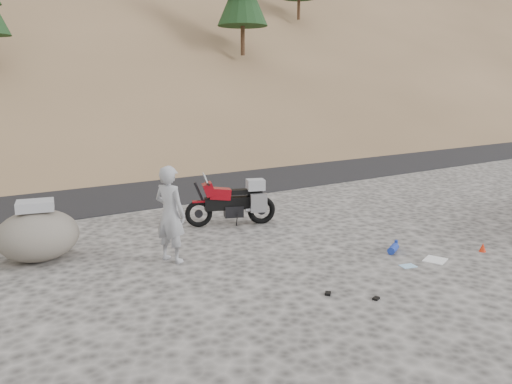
% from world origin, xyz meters
% --- Properties ---
extents(ground, '(140.00, 140.00, 0.00)m').
position_xyz_m(ground, '(0.00, 0.00, 0.00)').
color(ground, '#3F3D3A').
rests_on(ground, ground).
extents(road, '(120.00, 7.00, 0.05)m').
position_xyz_m(road, '(0.00, 9.00, 0.00)').
color(road, black).
rests_on(road, ground).
extents(motorcycle, '(2.20, 1.13, 1.37)m').
position_xyz_m(motorcycle, '(0.05, 2.78, 0.58)').
color(motorcycle, black).
rests_on(motorcycle, ground).
extents(man, '(0.71, 0.83, 1.93)m').
position_xyz_m(man, '(-2.39, 1.20, 0.00)').
color(man, '#96979C').
rests_on(man, ground).
extents(boulder, '(2.00, 1.88, 1.21)m').
position_xyz_m(boulder, '(-4.58, 2.70, 0.53)').
color(boulder, '#5E5850').
rests_on(boulder, ground).
extents(gear_white_cloth, '(0.55, 0.53, 0.01)m').
position_xyz_m(gear_white_cloth, '(2.02, -1.71, 0.01)').
color(gear_white_cloth, white).
rests_on(gear_white_cloth, ground).
extents(gear_blue_mat, '(0.42, 0.32, 0.16)m').
position_xyz_m(gear_blue_mat, '(1.70, -0.90, 0.08)').
color(gear_blue_mat, '#1A339E').
rests_on(gear_blue_mat, ground).
extents(gear_bottle, '(0.08, 0.08, 0.19)m').
position_xyz_m(gear_bottle, '(1.93, -0.77, 0.10)').
color(gear_bottle, '#1A339E').
rests_on(gear_bottle, ground).
extents(gear_funnel, '(0.16, 0.16, 0.19)m').
position_xyz_m(gear_funnel, '(3.31, -1.92, 0.09)').
color(gear_funnel, red).
rests_on(gear_funnel, ground).
extents(gear_glove_a, '(0.14, 0.12, 0.04)m').
position_xyz_m(gear_glove_a, '(-0.38, -2.37, 0.02)').
color(gear_glove_a, black).
rests_on(gear_glove_a, ground).
extents(gear_glove_b, '(0.16, 0.15, 0.04)m').
position_xyz_m(gear_glove_b, '(-0.91, -1.79, 0.02)').
color(gear_glove_b, black).
rests_on(gear_glove_b, ground).
extents(gear_blue_cloth, '(0.34, 0.29, 0.01)m').
position_xyz_m(gear_blue_cloth, '(1.29, -1.63, 0.01)').
color(gear_blue_cloth, '#98C6EB').
rests_on(gear_blue_cloth, ground).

